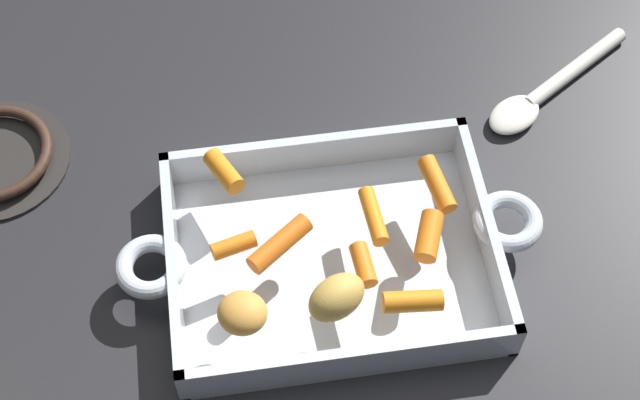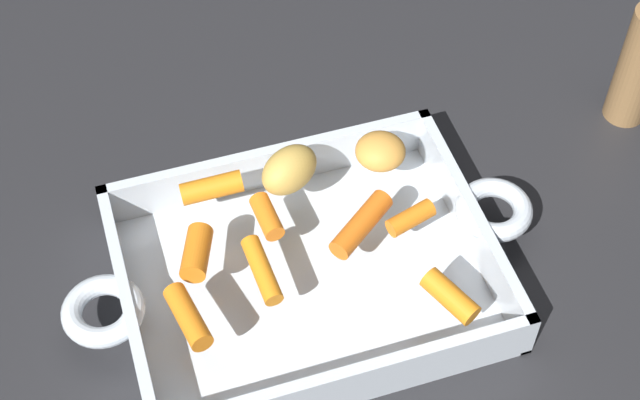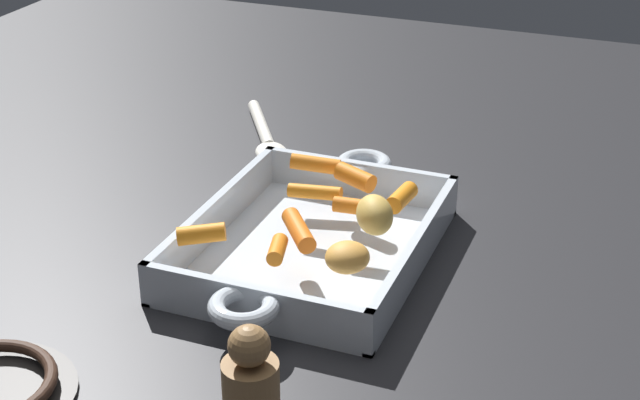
{
  "view_description": "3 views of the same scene",
  "coord_description": "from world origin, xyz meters",
  "views": [
    {
      "loc": [
        -0.08,
        -0.46,
        0.84
      ],
      "look_at": [
        -0.01,
        0.02,
        0.08
      ],
      "focal_mm": 53.82,
      "sensor_mm": 36.0,
      "label": 1
    },
    {
      "loc": [
        0.13,
        0.46,
        0.72
      ],
      "look_at": [
        -0.02,
        -0.03,
        0.08
      ],
      "focal_mm": 54.35,
      "sensor_mm": 36.0,
      "label": 2
    },
    {
      "loc": [
        -0.87,
        -0.35,
        0.54
      ],
      "look_at": [
        0.02,
        -0.0,
        0.06
      ],
      "focal_mm": 54.15,
      "sensor_mm": 36.0,
      "label": 3
    }
  ],
  "objects": [
    {
      "name": "serving_spoon",
      "position": [
        0.27,
        0.18,
        0.01
      ],
      "size": [
        0.2,
        0.14,
        0.02
      ],
      "rotation": [
        0.0,
        0.0,
        3.71
      ],
      "color": "white",
      "rests_on": "ground_plane"
    },
    {
      "name": "baby_carrot_southwest",
      "position": [
        0.09,
        -0.02,
        0.06
      ],
      "size": [
        0.04,
        0.05,
        0.02
      ],
      "primitive_type": "cylinder",
      "rotation": [
        1.51,
        0.0,
        2.77
      ],
      "color": "orange",
      "rests_on": "roasting_dish"
    },
    {
      "name": "potato_corner",
      "position": [
        -0.09,
        -0.07,
        0.06
      ],
      "size": [
        0.06,
        0.06,
        0.03
      ],
      "primitive_type": "ellipsoid",
      "rotation": [
        0.0,
        0.0,
        4.35
      ],
      "color": "gold",
      "rests_on": "roasting_dish"
    },
    {
      "name": "baby_carrot_center_right",
      "position": [
        -0.09,
        0.0,
        0.06
      ],
      "size": [
        0.05,
        0.03,
        0.02
      ],
      "primitive_type": "cylinder",
      "rotation": [
        1.61,
        0.0,
        1.84
      ],
      "color": "orange",
      "rests_on": "roasting_dish"
    },
    {
      "name": "roasting_dish",
      "position": [
        0.0,
        0.0,
        0.02
      ],
      "size": [
        0.42,
        0.25,
        0.05
      ],
      "color": "silver",
      "rests_on": "ground_plane"
    },
    {
      "name": "baby_carrot_northwest",
      "position": [
        -0.05,
        -0.01,
        0.06
      ],
      "size": [
        0.07,
        0.06,
        0.02
      ],
      "primitive_type": "cylinder",
      "rotation": [
        1.57,
        0.0,
        2.22
      ],
      "color": "orange",
      "rests_on": "roasting_dish"
    },
    {
      "name": "baby_carrot_northeast",
      "position": [
        0.02,
        -0.04,
        0.06
      ],
      "size": [
        0.02,
        0.04,
        0.02
      ],
      "primitive_type": "cylinder",
      "rotation": [
        1.56,
        0.0,
        0.08
      ],
      "color": "orange",
      "rests_on": "roasting_dish"
    },
    {
      "name": "baby_carrot_long",
      "position": [
        -0.1,
        0.09,
        0.06
      ],
      "size": [
        0.04,
        0.05,
        0.02
      ],
      "primitive_type": "cylinder",
      "rotation": [
        1.66,
        0.0,
        3.59
      ],
      "color": "orange",
      "rests_on": "roasting_dish"
    },
    {
      "name": "baby_carrot_short",
      "position": [
        0.11,
        0.04,
        0.06
      ],
      "size": [
        0.03,
        0.06,
        0.02
      ],
      "primitive_type": "cylinder",
      "rotation": [
        1.51,
        0.0,
        3.33
      ],
      "color": "orange",
      "rests_on": "roasting_dish"
    },
    {
      "name": "baby_carrot_southeast",
      "position": [
        0.06,
        -0.08,
        0.06
      ],
      "size": [
        0.06,
        0.02,
        0.02
      ],
      "primitive_type": "cylinder",
      "rotation": [
        1.5,
        0.0,
        4.66
      ],
      "color": "orange",
      "rests_on": "roasting_dish"
    },
    {
      "name": "ground_plane",
      "position": [
        0.0,
        0.0,
        0.0
      ],
      "size": [
        1.88,
        1.88,
        0.0
      ],
      "primitive_type": "plane",
      "color": "#232326"
    },
    {
      "name": "potato_halved",
      "position": [
        -0.01,
        -0.07,
        0.07
      ],
      "size": [
        0.07,
        0.06,
        0.04
      ],
      "primitive_type": "ellipsoid",
      "rotation": [
        0.0,
        0.0,
        0.51
      ],
      "color": "gold",
      "rests_on": "roasting_dish"
    },
    {
      "name": "baby_carrot_center_left",
      "position": [
        0.04,
        0.01,
        0.06
      ],
      "size": [
        0.02,
        0.06,
        0.02
      ],
      "primitive_type": "cylinder",
      "rotation": [
        1.63,
        0.0,
        3.21
      ],
      "color": "orange",
      "rests_on": "roasting_dish"
    }
  ]
}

